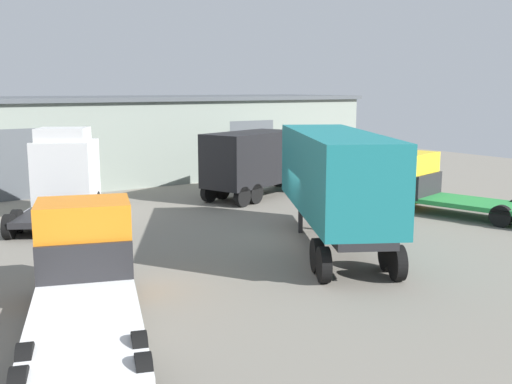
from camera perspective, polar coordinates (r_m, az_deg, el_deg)
The scene contains 8 objects.
ground_plane at distance 22.75m, azimuth 4.24°, elevation -4.40°, with size 60.00×60.00×0.00m, color slate.
warehouse_building at distance 38.29m, azimuth -12.57°, elevation 5.08°, with size 31.61×9.00×5.09m.
tractor_unit_white at distance 27.47m, azimuth -17.88°, elevation 1.51°, with size 5.17×6.50×3.89m.
container_trailer_grey at distance 20.93m, azimuth 7.54°, elevation 1.53°, with size 6.49×9.19×4.09m.
flatbed_truck_yellow at distance 28.52m, azimuth 16.10°, elevation 0.76°, with size 4.24×7.61×2.65m.
flatbed_truck_orange at distance 15.73m, azimuth -16.01°, elevation -6.49°, with size 4.62×7.91×2.66m.
box_truck_teal at distance 31.15m, azimuth 0.37°, elevation 3.06°, with size 7.53×4.72×3.40m.
gravel_pile at distance 34.16m, azimuth 13.88°, elevation 1.47°, with size 4.03×4.03×1.55m.
Camera 1 is at (-13.44, -17.49, 5.60)m, focal length 42.00 mm.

